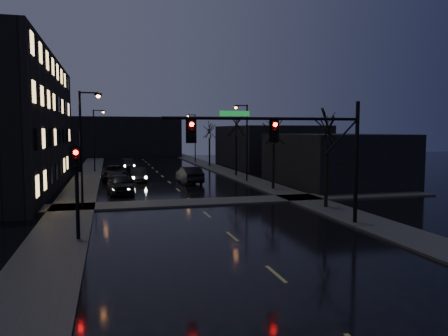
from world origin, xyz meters
TOP-DOWN VIEW (x-y plane):
  - ground at (0.00, 0.00)m, footprint 160.00×160.00m
  - sidewalk_left at (-8.50, 35.00)m, footprint 3.00×140.00m
  - sidewalk_right at (8.50, 35.00)m, footprint 3.00×140.00m
  - sidewalk_cross at (0.00, 18.50)m, footprint 40.00×3.00m
  - commercial_right_near at (15.50, 26.00)m, footprint 10.00×14.00m
  - commercial_right_far at (17.00, 48.00)m, footprint 12.00×18.00m
  - far_block at (-3.00, 78.00)m, footprint 22.00×10.00m
  - signal_mast at (3.85, 9.00)m, footprint 11.11×0.41m
  - signal_pole_left at (-7.50, 8.99)m, footprint 0.35×0.41m
  - tree_near at (8.40, 14.00)m, footprint 3.52×3.52m
  - tree_mid_a at (8.40, 24.00)m, footprint 3.30×3.30m
  - tree_mid_b at (8.40, 36.00)m, footprint 3.74×3.74m
  - tree_far at (8.40, 50.00)m, footprint 3.43×3.43m
  - streetlight_l_near at (-7.58, 18.00)m, footprint 1.53×0.28m
  - streetlight_l_far at (-7.58, 45.00)m, footprint 1.53×0.28m
  - streetlight_r_mid at (7.58, 30.00)m, footprint 1.53×0.28m
  - streetlight_r_far at (7.58, 58.00)m, footprint 1.53×0.28m
  - oncoming_car_a at (-5.14, 24.94)m, footprint 2.36×5.15m
  - oncoming_car_b at (-3.08, 33.36)m, footprint 1.61×4.54m
  - oncoming_car_c at (-5.47, 35.64)m, footprint 2.76×5.75m
  - oncoming_car_d at (-3.39, 48.57)m, footprint 2.37×5.12m
  - lead_car at (1.93, 30.81)m, footprint 2.12×5.24m

SIDE VIEW (x-z plane):
  - ground at x=0.00m, z-range 0.00..0.00m
  - sidewalk_left at x=-8.50m, z-range 0.00..0.12m
  - sidewalk_right at x=8.50m, z-range 0.00..0.12m
  - sidewalk_cross at x=0.00m, z-range 0.00..0.12m
  - oncoming_car_d at x=-3.39m, z-range 0.00..1.45m
  - oncoming_car_b at x=-3.08m, z-range 0.00..1.49m
  - oncoming_car_c at x=-5.47m, z-range 0.00..1.58m
  - lead_car at x=1.93m, z-range 0.00..1.69m
  - oncoming_car_a at x=-5.14m, z-range 0.00..1.71m
  - commercial_right_near at x=15.50m, z-range 0.00..5.00m
  - commercial_right_far at x=17.00m, z-range 0.00..6.00m
  - signal_pole_left at x=-7.50m, z-range 0.75..5.27m
  - far_block at x=-3.00m, z-range 0.00..8.00m
  - streetlight_l_near at x=-7.58m, z-range 0.77..8.77m
  - streetlight_l_far at x=-7.58m, z-range 0.77..8.77m
  - streetlight_r_mid at x=7.58m, z-range 0.77..8.77m
  - streetlight_r_far at x=7.58m, z-range 0.77..8.77m
  - signal_mast at x=3.85m, z-range 1.37..8.37m
  - tree_mid_a at x=8.40m, z-range 2.04..9.61m
  - tree_far at x=8.40m, z-range 2.12..10.00m
  - tree_near at x=8.40m, z-range 2.18..10.26m
  - tree_mid_b at x=8.40m, z-range 2.32..10.90m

